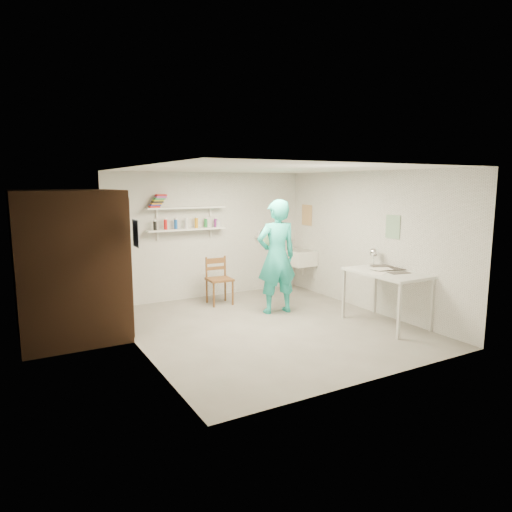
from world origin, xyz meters
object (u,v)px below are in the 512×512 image
man (277,257)px  work_table (386,298)px  wooden_chair (220,279)px  desk_lamp (374,252)px  wall_clock (269,237)px  belfast_sink (299,258)px

man → work_table: 1.89m
wooden_chair → desk_lamp: 2.78m
work_table → man: bearing=128.2°
wall_clock → desk_lamp: 1.78m
work_table → belfast_sink: bearing=87.5°
wooden_chair → desk_lamp: desk_lamp is taller
wall_clock → wooden_chair: size_ratio=0.38×
man → wooden_chair: man is taller
man → wall_clock: man is taller
work_table → desk_lamp: size_ratio=8.00×
belfast_sink → work_table: belfast_sink is taller
belfast_sink → wooden_chair: (-1.84, -0.11, -0.24)m
wooden_chair → belfast_sink: bearing=5.9°
belfast_sink → desk_lamp: bearing=-87.2°
belfast_sink → wooden_chair: 1.86m
work_table → desk_lamp: desk_lamp is taller
wall_clock → desk_lamp: (1.35, -1.13, -0.22)m
wall_clock → wooden_chair: bearing=134.6°
wooden_chair → desk_lamp: bearing=-41.7°
wall_clock → desk_lamp: size_ratio=2.19×
belfast_sink → wall_clock: size_ratio=1.73×
wooden_chair → work_table: size_ratio=0.73×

